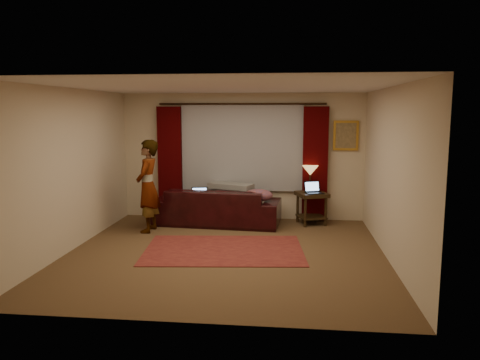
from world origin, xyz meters
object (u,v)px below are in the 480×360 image
object	(u,v)px
laptop_sofa	(200,194)
end_table	(311,208)
person	(148,186)
sofa	(217,199)
tiffany_lamp	(310,178)
laptop_table	(314,188)

from	to	relation	value
laptop_sofa	end_table	bearing A→B (deg)	-4.35
person	sofa	bearing A→B (deg)	121.97
sofa	tiffany_lamp	distance (m)	1.91
laptop_sofa	end_table	distance (m)	2.24
tiffany_lamp	sofa	bearing A→B (deg)	-169.29
sofa	laptop_sofa	distance (m)	0.37
sofa	laptop_sofa	size ratio (longest dim) A/B	7.16
laptop_sofa	person	distance (m)	1.08
laptop_sofa	tiffany_lamp	world-z (taller)	tiffany_lamp
sofa	tiffany_lamp	xyz separation A→B (m)	(1.83, 0.35, 0.40)
tiffany_lamp	laptop_table	bearing A→B (deg)	-73.85
laptop_table	sofa	bearing A→B (deg)	161.49
tiffany_lamp	person	bearing A→B (deg)	-160.65
laptop_sofa	person	xyz separation A→B (m)	(-0.85, -0.62, 0.24)
laptop_sofa	laptop_table	xyz separation A→B (m)	(2.24, 0.17, 0.14)
tiffany_lamp	laptop_table	world-z (taller)	tiffany_lamp
sofa	laptop_table	bearing A→B (deg)	-173.36
sofa	laptop_table	distance (m)	1.93
sofa	end_table	bearing A→B (deg)	-169.83
end_table	tiffany_lamp	size ratio (longest dim) A/B	1.23
person	tiffany_lamp	bearing A→B (deg)	110.28
tiffany_lamp	person	xyz separation A→B (m)	(-3.02, -1.06, -0.04)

